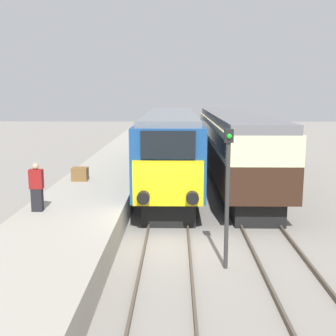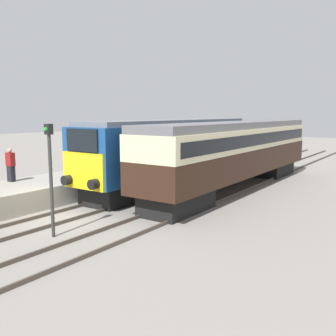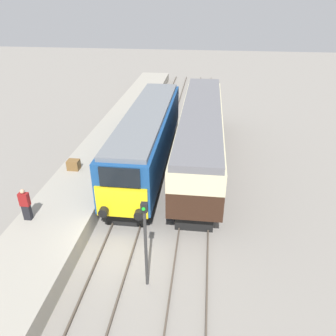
{
  "view_description": "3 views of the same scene",
  "coord_description": "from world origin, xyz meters",
  "px_view_note": "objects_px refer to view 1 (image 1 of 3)",
  "views": [
    {
      "loc": [
        0.28,
        -13.13,
        4.92
      ],
      "look_at": [
        0.0,
        1.24,
        2.35
      ],
      "focal_mm": 45.0,
      "sensor_mm": 36.0,
      "label": 1
    },
    {
      "loc": [
        12.29,
        -9.87,
        4.32
      ],
      "look_at": [
        1.7,
        5.24,
        1.6
      ],
      "focal_mm": 40.0,
      "sensor_mm": 36.0,
      "label": 2
    },
    {
      "loc": [
        3.68,
        -11.14,
        10.47
      ],
      "look_at": [
        1.7,
        5.24,
        1.6
      ],
      "focal_mm": 35.0,
      "sensor_mm": 36.0,
      "label": 3
    }
  ],
  "objects_px": {
    "locomotive": "(171,146)",
    "passenger_carriage": "(234,142)",
    "person_on_platform": "(37,188)",
    "luggage_crate": "(80,174)",
    "signal_post": "(227,188)"
  },
  "relations": [
    {
      "from": "person_on_platform",
      "to": "signal_post",
      "type": "distance_m",
      "value": 6.54
    },
    {
      "from": "locomotive",
      "to": "person_on_platform",
      "type": "relative_size",
      "value": 8.93
    },
    {
      "from": "locomotive",
      "to": "passenger_carriage",
      "type": "height_order",
      "value": "locomotive"
    },
    {
      "from": "passenger_carriage",
      "to": "luggage_crate",
      "type": "bearing_deg",
      "value": -151.68
    },
    {
      "from": "locomotive",
      "to": "passenger_carriage",
      "type": "xyz_separation_m",
      "value": [
        3.4,
        1.27,
        0.11
      ]
    },
    {
      "from": "person_on_platform",
      "to": "signal_post",
      "type": "height_order",
      "value": "signal_post"
    },
    {
      "from": "passenger_carriage",
      "to": "luggage_crate",
      "type": "relative_size",
      "value": 23.54
    },
    {
      "from": "person_on_platform",
      "to": "signal_post",
      "type": "xyz_separation_m",
      "value": [
        6.09,
        -2.32,
        0.55
      ]
    },
    {
      "from": "passenger_carriage",
      "to": "luggage_crate",
      "type": "distance_m",
      "value": 8.57
    },
    {
      "from": "locomotive",
      "to": "passenger_carriage",
      "type": "distance_m",
      "value": 3.63
    },
    {
      "from": "person_on_platform",
      "to": "locomotive",
      "type": "bearing_deg",
      "value": 60.64
    },
    {
      "from": "signal_post",
      "to": "person_on_platform",
      "type": "bearing_deg",
      "value": 159.11
    },
    {
      "from": "person_on_platform",
      "to": "luggage_crate",
      "type": "distance_m",
      "value": 5.07
    },
    {
      "from": "passenger_carriage",
      "to": "person_on_platform",
      "type": "height_order",
      "value": "passenger_carriage"
    },
    {
      "from": "signal_post",
      "to": "luggage_crate",
      "type": "xyz_separation_m",
      "value": [
        -5.79,
        7.36,
        -1.07
      ]
    }
  ]
}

